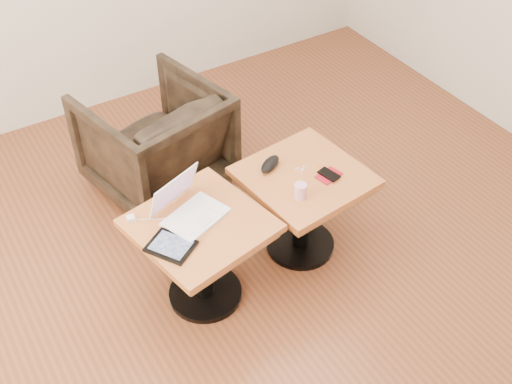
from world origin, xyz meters
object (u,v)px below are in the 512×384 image
side_table_left (201,242)px  side_table_right (303,194)px  striped_cup (300,191)px  armchair (155,141)px  laptop (189,208)px

side_table_left → side_table_right: (0.65, 0.03, 0.00)m
side_table_left → striped_cup: bearing=-22.2°
side_table_right → armchair: bearing=109.9°
striped_cup → side_table_left: bearing=168.9°
side_table_right → armchair: armchair is taller
side_table_left → armchair: armchair is taller
side_table_right → laptop: size_ratio=1.77×
side_table_right → laptop: laptop is taller
laptop → armchair: laptop is taller
side_table_right → striped_cup: size_ratio=8.10×
side_table_right → laptop: (-0.67, 0.05, 0.18)m
side_table_left → side_table_right: size_ratio=1.07×
striped_cup → laptop: bearing=161.3°
striped_cup → armchair: (-0.34, 1.08, -0.24)m
armchair → laptop: bearing=64.5°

